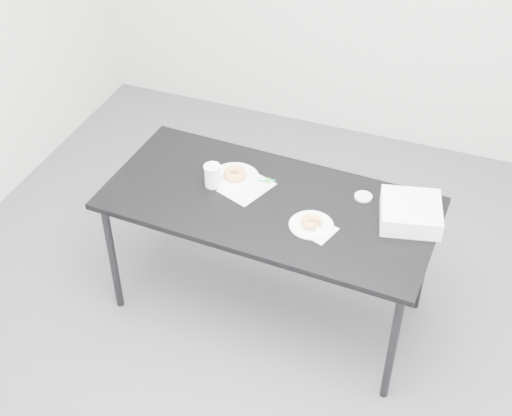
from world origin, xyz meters
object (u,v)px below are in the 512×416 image
(table, at_px, (269,210))
(coffee_cup, at_px, (213,176))
(pen, at_px, (264,181))
(plate_far, at_px, (235,177))
(bakery_box, at_px, (411,212))
(donut_near, at_px, (311,222))
(plate_near, at_px, (311,225))
(scorecard, at_px, (247,187))
(donut_far, at_px, (235,174))

(table, height_order, coffee_cup, coffee_cup)
(pen, relative_size, plate_far, 0.46)
(plate_far, bearing_deg, bakery_box, -0.75)
(donut_near, distance_m, bakery_box, 0.48)
(coffee_cup, bearing_deg, plate_near, -12.48)
(scorecard, height_order, donut_far, donut_far)
(donut_near, height_order, donut_far, donut_far)
(donut_near, relative_size, bakery_box, 0.35)
(plate_near, bearing_deg, donut_far, 155.36)
(pen, bearing_deg, table, -82.34)
(table, relative_size, bakery_box, 5.96)
(donut_near, xyz_separation_m, donut_far, (-0.48, 0.22, 0.00))
(donut_far, distance_m, bakery_box, 0.91)
(coffee_cup, bearing_deg, pen, 27.41)
(scorecard, xyz_separation_m, coffee_cup, (-0.17, -0.04, 0.06))
(table, bearing_deg, donut_near, -19.92)
(plate_far, relative_size, donut_far, 2.13)
(plate_near, xyz_separation_m, donut_near, (0.00, 0.00, 0.02))
(donut_far, bearing_deg, table, -26.85)
(plate_near, distance_m, plate_far, 0.53)
(scorecard, height_order, bakery_box, bakery_box)
(scorecard, relative_size, donut_far, 2.11)
(plate_near, relative_size, bakery_box, 0.75)
(table, height_order, plate_near, plate_near)
(plate_far, bearing_deg, scorecard, -31.66)
(scorecard, xyz_separation_m, pen, (0.06, 0.08, 0.00))
(pen, distance_m, donut_far, 0.15)
(table, xyz_separation_m, coffee_cup, (-0.31, 0.02, 0.12))
(plate_far, bearing_deg, plate_near, -24.64)
(plate_near, height_order, donut_near, donut_near)
(scorecard, xyz_separation_m, bakery_box, (0.82, 0.04, 0.05))
(table, distance_m, scorecard, 0.17)
(plate_near, xyz_separation_m, plate_far, (-0.48, 0.22, -0.00))
(scorecard, relative_size, plate_far, 0.99)
(bakery_box, bearing_deg, scorecard, 169.80)
(donut_far, bearing_deg, donut_near, -24.64)
(scorecard, distance_m, coffee_cup, 0.18)
(scorecard, bearing_deg, bakery_box, 23.81)
(scorecard, bearing_deg, coffee_cup, -144.84)
(table, bearing_deg, bakery_box, 11.45)
(donut_far, bearing_deg, bakery_box, -0.75)
(table, distance_m, donut_far, 0.27)
(donut_near, relative_size, coffee_cup, 0.82)
(pen, distance_m, donut_near, 0.41)
(pen, xyz_separation_m, donut_far, (-0.15, -0.02, 0.02))
(pen, bearing_deg, bakery_box, -24.79)
(donut_far, height_order, bakery_box, bakery_box)
(scorecard, relative_size, coffee_cup, 2.05)
(pen, relative_size, donut_far, 0.98)
(coffee_cup, height_order, bakery_box, coffee_cup)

